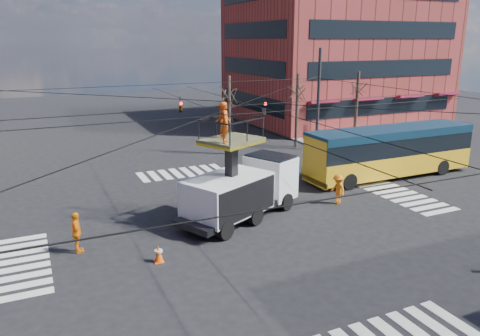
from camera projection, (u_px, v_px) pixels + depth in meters
name	position (u px, v px, depth m)	size (l,w,h in m)	color
ground	(245.00, 225.00, 22.55)	(120.00, 120.00, 0.00)	black
sidewalk_ne	(340.00, 123.00, 49.36)	(18.00, 18.00, 0.12)	slate
crosswalks	(245.00, 225.00, 22.55)	(22.40, 22.40, 0.02)	silver
building_ne	(335.00, 55.00, 50.51)	(20.06, 16.06, 14.00)	maroon
overhead_network	(240.00, 136.00, 21.73)	(24.24, 24.24, 8.00)	#2D2D30
tree_a	(229.00, 94.00, 35.15)	(2.00, 2.00, 6.00)	#382B21
tree_b	(298.00, 91.00, 37.56)	(2.00, 2.00, 6.00)	#382B21
tree_c	(358.00, 88.00, 39.97)	(2.00, 2.00, 6.00)	#382B21
utility_truck	(242.00, 179.00, 23.05)	(7.30, 5.13, 6.00)	black
city_bus	(390.00, 151.00, 30.04)	(11.63, 2.69, 3.20)	gold
traffic_cone	(159.00, 253.00, 18.71)	(0.36, 0.36, 0.73)	#FF560A
worker_ground	(77.00, 233.00, 19.40)	(1.04, 0.43, 1.78)	orange
flagger	(338.00, 189.00, 25.21)	(1.07, 0.61, 1.65)	orange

